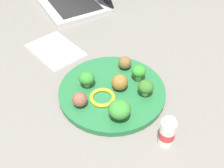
{
  "coord_description": "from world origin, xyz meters",
  "views": [
    {
      "loc": [
        -0.4,
        0.37,
        0.55
      ],
      "look_at": [
        0.0,
        0.0,
        0.04
      ],
      "focal_mm": 46.93,
      "sensor_mm": 36.0,
      "label": 1
    }
  ],
  "objects": [
    {
      "name": "fork",
      "position": [
        0.27,
        0.02,
        0.01
      ],
      "size": [
        0.12,
        0.02,
        0.01
      ],
      "color": "silver",
      "rests_on": "napkin"
    },
    {
      "name": "broccoli_floret_back_right",
      "position": [
        0.05,
        0.04,
        0.04
      ],
      "size": [
        0.04,
        0.04,
        0.04
      ],
      "color": "#9AC168",
      "rests_on": "plate"
    },
    {
      "name": "plate",
      "position": [
        0.0,
        0.0,
        0.01
      ],
      "size": [
        0.28,
        0.28,
        0.02
      ],
      "primitive_type": "cylinder",
      "color": "#236638",
      "rests_on": "ground_plane"
    },
    {
      "name": "broccoli_floret_near_rim",
      "position": [
        -0.08,
        0.05,
        0.05
      ],
      "size": [
        0.05,
        0.05,
        0.05
      ],
      "color": "#A9BC71",
      "rests_on": "plate"
    },
    {
      "name": "broccoli_floret_far_rim",
      "position": [
        -0.02,
        -0.08,
        0.05
      ],
      "size": [
        0.04,
        0.04,
        0.05
      ],
      "color": "#96CC69",
      "rests_on": "plate"
    },
    {
      "name": "ground_plane",
      "position": [
        0.0,
        0.0,
        0.0
      ],
      "size": [
        4.0,
        4.0,
        0.0
      ],
      "primitive_type": "plane",
      "color": "slate"
    },
    {
      "name": "napkin",
      "position": [
        0.26,
        0.0,
        0.0
      ],
      "size": [
        0.17,
        0.12,
        0.01
      ],
      "primitive_type": "cube",
      "rotation": [
        0.0,
        0.0,
        -0.03
      ],
      "color": "white",
      "rests_on": "ground_plane"
    },
    {
      "name": "meatball_near_rim",
      "position": [
        0.04,
        -0.09,
        0.03
      ],
      "size": [
        0.04,
        0.04,
        0.04
      ],
      "primitive_type": "sphere",
      "color": "brown",
      "rests_on": "plate"
    },
    {
      "name": "pepper_ring_mid_left",
      "position": [
        -0.01,
        0.04,
        0.02
      ],
      "size": [
        0.07,
        0.07,
        0.01
      ],
      "primitive_type": "torus",
      "rotation": [
        0.0,
        0.0,
        1.45
      ],
      "color": "yellow",
      "rests_on": "plate"
    },
    {
      "name": "broccoli_floret_mid_left",
      "position": [
        -0.07,
        -0.05,
        0.04
      ],
      "size": [
        0.04,
        0.04,
        0.05
      ],
      "color": "#A5D07A",
      "rests_on": "plate"
    },
    {
      "name": "knife",
      "position": [
        0.27,
        -0.02,
        0.01
      ],
      "size": [
        0.15,
        0.02,
        0.01
      ],
      "color": "silver",
      "rests_on": "napkin"
    },
    {
      "name": "meatball_mid_left",
      "position": [
        0.01,
        0.09,
        0.03
      ],
      "size": [
        0.04,
        0.04,
        0.04
      ],
      "primitive_type": "sphere",
      "color": "brown",
      "rests_on": "plate"
    },
    {
      "name": "meatball_center",
      "position": [
        -0.01,
        -0.02,
        0.04
      ],
      "size": [
        0.04,
        0.04,
        0.04
      ],
      "primitive_type": "sphere",
      "color": "brown",
      "rests_on": "plate"
    },
    {
      "name": "yogurt_bottle",
      "position": [
        -0.19,
        0.02,
        0.04
      ],
      "size": [
        0.04,
        0.04,
        0.08
      ],
      "color": "white",
      "rests_on": "ground_plane"
    }
  ]
}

